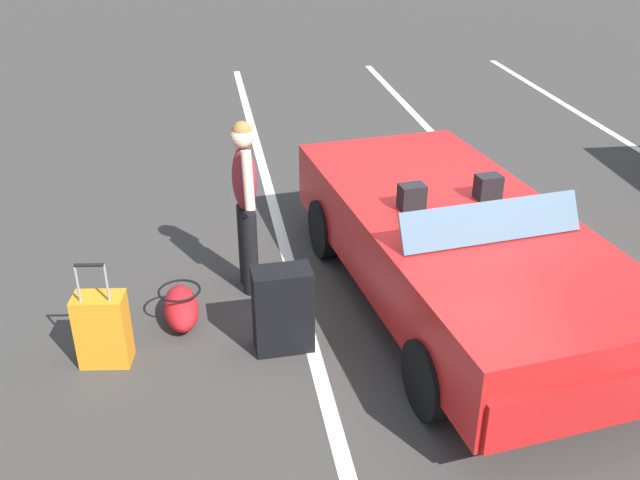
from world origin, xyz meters
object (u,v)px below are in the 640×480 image
Objects in this scene: suitcase_medium_bright at (103,329)px; traveler_person at (245,198)px; suitcase_large_black at (283,310)px; convertible_car at (468,259)px; duffel_bag at (181,307)px.

suitcase_medium_bright is 0.58× the size of traveler_person.
suitcase_large_black is 1.18m from traveler_person.
convertible_car is at bearing -30.29° from traveler_person.
convertible_car is at bearing -79.53° from suitcase_medium_bright.
suitcase_large_black is at bearing -84.43° from traveler_person.
suitcase_medium_bright reaches higher than duffel_bag.
suitcase_medium_bright is 0.77m from duffel_bag.
suitcase_medium_bright is at bearing -147.31° from traveler_person.
convertible_car is at bearing -86.17° from suitcase_large_black.
duffel_bag is at bearing -44.26° from suitcase_medium_bright.
suitcase_large_black is at bearing 58.76° from duffel_bag.
convertible_car reaches higher than suitcase_medium_bright.
traveler_person is at bearing -121.93° from convertible_car.
suitcase_large_black is at bearing -83.78° from suitcase_medium_bright.
convertible_car is at bearing 82.29° from duffel_bag.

